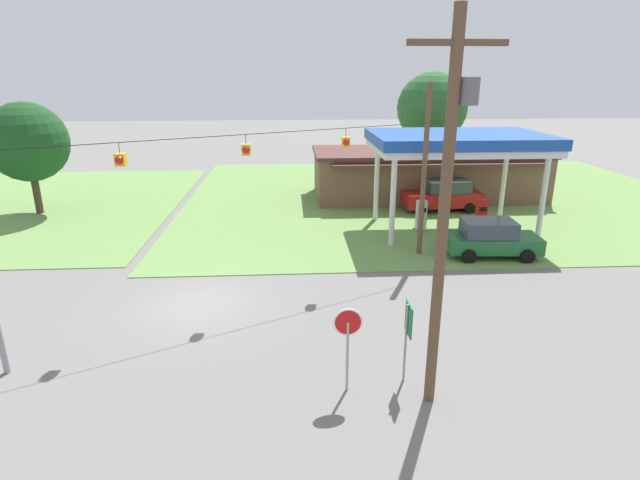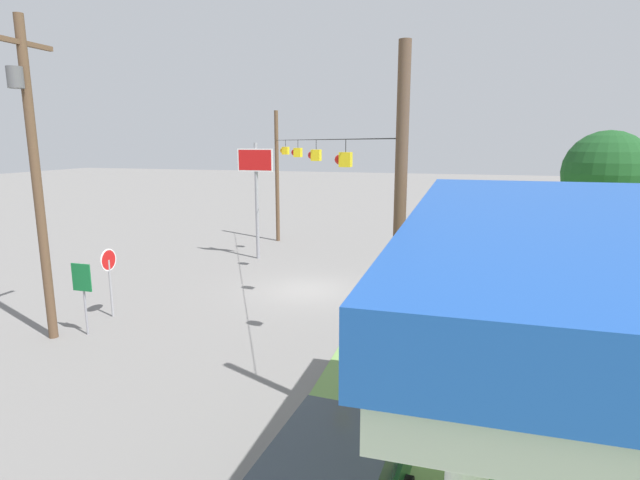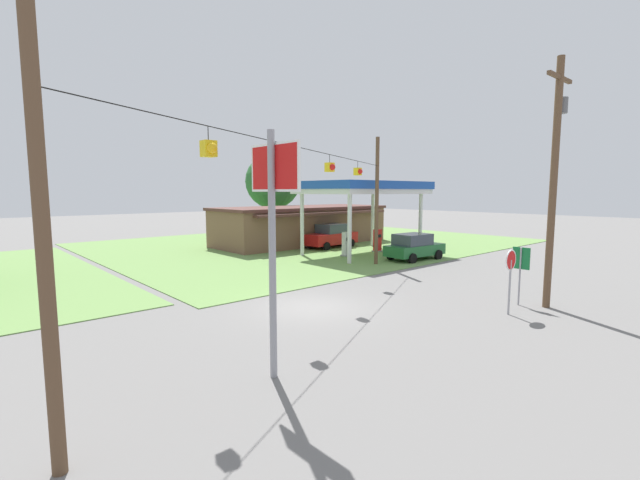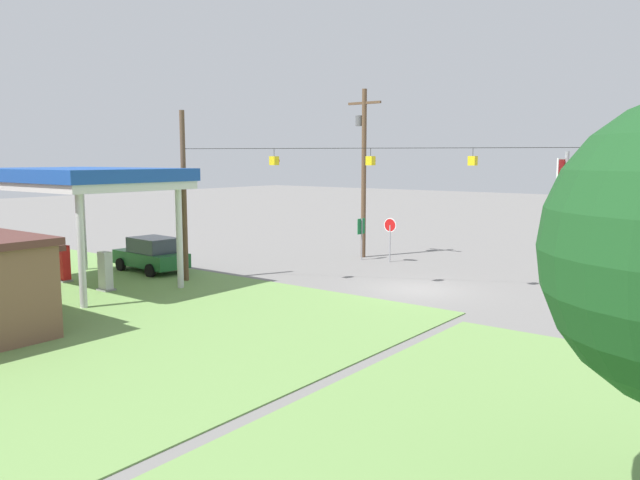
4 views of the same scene
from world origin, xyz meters
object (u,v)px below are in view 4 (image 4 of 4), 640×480
at_px(fuel_pump_far, 64,265).
at_px(route_sign, 361,230).
at_px(gas_station_canopy, 79,180).
at_px(stop_sign_overhead, 564,192).
at_px(fuel_pump_near, 105,273).
at_px(car_at_pumps_front, 152,254).
at_px(stop_sign_roadside, 390,230).
at_px(utility_pole_main, 363,164).

distance_m(fuel_pump_far, route_sign, 15.97).
xyz_separation_m(gas_station_canopy, route_sign, (-5.76, -14.10, -3.16)).
distance_m(fuel_pump_far, stop_sign_overhead, 23.29).
height_order(fuel_pump_near, car_at_pumps_front, car_at_pumps_front).
bearing_deg(fuel_pump_far, car_at_pumps_front, -104.72).
bearing_deg(stop_sign_roadside, fuel_pump_far, -122.41).
relative_size(route_sign, utility_pole_main, 0.24).
bearing_deg(fuel_pump_near, car_at_pumps_front, -61.53).
distance_m(car_at_pumps_front, utility_pole_main, 13.07).
relative_size(stop_sign_roadside, route_sign, 1.04).
relative_size(gas_station_canopy, stop_sign_roadside, 3.64).
height_order(fuel_pump_near, fuel_pump_far, same).
height_order(fuel_pump_far, utility_pole_main, utility_pole_main).
xyz_separation_m(car_at_pumps_front, route_sign, (-6.35, -9.87, 0.78)).
relative_size(fuel_pump_near, fuel_pump_far, 1.00).
bearing_deg(route_sign, gas_station_canopy, 67.77).
bearing_deg(stop_sign_overhead, utility_pole_main, -9.43).
relative_size(fuel_pump_near, stop_sign_roadside, 0.70).
xyz_separation_m(gas_station_canopy, stop_sign_overhead, (-17.32, -12.99, -0.54)).
bearing_deg(fuel_pump_near, route_sign, -106.08).
xyz_separation_m(stop_sign_roadside, utility_pole_main, (2.22, -0.55, 3.67)).
xyz_separation_m(fuel_pump_far, utility_pole_main, (-6.95, -14.99, 4.64)).
bearing_deg(fuel_pump_near, fuel_pump_far, 0.00).
relative_size(fuel_pump_far, stop_sign_overhead, 0.29).
xyz_separation_m(gas_station_canopy, stop_sign_roadside, (-7.47, -14.45, -3.06)).
distance_m(fuel_pump_far, utility_pole_main, 17.17).
bearing_deg(fuel_pump_far, stop_sign_overhead, -145.66).
bearing_deg(gas_station_canopy, route_sign, -112.23).
relative_size(fuel_pump_far, route_sign, 0.73).
height_order(fuel_pump_far, route_sign, route_sign).
height_order(fuel_pump_near, route_sign, route_sign).
bearing_deg(fuel_pump_near, stop_sign_roadside, -111.78).
xyz_separation_m(fuel_pump_near, utility_pole_main, (-3.55, -14.99, 4.64)).
relative_size(fuel_pump_far, utility_pole_main, 0.18).
distance_m(fuel_pump_near, fuel_pump_far, 3.40).
bearing_deg(fuel_pump_near, utility_pole_main, -103.34).
xyz_separation_m(car_at_pumps_front, utility_pole_main, (-5.84, -10.77, 4.56)).
distance_m(car_at_pumps_front, stop_sign_overhead, 20.23).
xyz_separation_m(car_at_pumps_front, stop_sign_overhead, (-17.91, -8.77, 3.40)).
height_order(fuel_pump_far, car_at_pumps_front, car_at_pumps_front).
xyz_separation_m(gas_station_canopy, fuel_pump_far, (1.70, -0.00, -4.03)).
distance_m(gas_station_canopy, stop_sign_roadside, 16.55).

